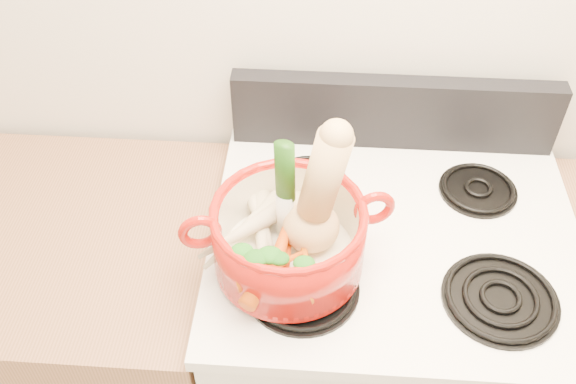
# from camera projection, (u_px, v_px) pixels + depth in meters

# --- Properties ---
(wall_back) EXTENTS (3.50, 0.02, 2.60)m
(wall_back) POSITION_uv_depth(u_px,v_px,m) (407.00, 0.00, 1.36)
(wall_back) COLOR silver
(wall_back) RESTS_ON floor
(stove_body) EXTENTS (0.76, 0.65, 0.92)m
(stove_body) POSITION_uv_depth(u_px,v_px,m) (374.00, 357.00, 1.70)
(stove_body) COLOR white
(stove_body) RESTS_ON floor
(cooktop) EXTENTS (0.78, 0.67, 0.03)m
(cooktop) POSITION_uv_depth(u_px,v_px,m) (395.00, 238.00, 1.36)
(cooktop) COLOR white
(cooktop) RESTS_ON stove_body
(control_backsplash) EXTENTS (0.76, 0.05, 0.18)m
(control_backsplash) POSITION_uv_depth(u_px,v_px,m) (394.00, 113.00, 1.50)
(control_backsplash) COLOR black
(control_backsplash) RESTS_ON cooktop
(burner_front_left) EXTENTS (0.22, 0.22, 0.02)m
(burner_front_left) POSITION_uv_depth(u_px,v_px,m) (302.00, 287.00, 1.24)
(burner_front_left) COLOR black
(burner_front_left) RESTS_ON cooktop
(burner_front_right) EXTENTS (0.22, 0.22, 0.02)m
(burner_front_right) POSITION_uv_depth(u_px,v_px,m) (500.00, 298.00, 1.22)
(burner_front_right) COLOR black
(burner_front_right) RESTS_ON cooktop
(burner_back_left) EXTENTS (0.17, 0.17, 0.02)m
(burner_back_left) POSITION_uv_depth(u_px,v_px,m) (309.00, 181.00, 1.46)
(burner_back_left) COLOR black
(burner_back_left) RESTS_ON cooktop
(burner_back_right) EXTENTS (0.17, 0.17, 0.02)m
(burner_back_right) POSITION_uv_depth(u_px,v_px,m) (478.00, 189.00, 1.44)
(burner_back_right) COLOR black
(burner_back_right) RESTS_ON cooktop
(dutch_oven) EXTENTS (0.36, 0.36, 0.14)m
(dutch_oven) POSITION_uv_depth(u_px,v_px,m) (289.00, 237.00, 1.23)
(dutch_oven) COLOR #9E120A
(dutch_oven) RESTS_ON burner_front_left
(pot_handle_left) EXTENTS (0.08, 0.04, 0.08)m
(pot_handle_left) POSITION_uv_depth(u_px,v_px,m) (200.00, 232.00, 1.17)
(pot_handle_left) COLOR #9E120A
(pot_handle_left) RESTS_ON dutch_oven
(pot_handle_right) EXTENTS (0.08, 0.04, 0.08)m
(pot_handle_right) POSITION_uv_depth(u_px,v_px,m) (374.00, 208.00, 1.21)
(pot_handle_right) COLOR #9E120A
(pot_handle_right) RESTS_ON dutch_oven
(squash) EXTENTS (0.18, 0.14, 0.30)m
(squash) POSITION_uv_depth(u_px,v_px,m) (312.00, 193.00, 1.17)
(squash) COLOR tan
(squash) RESTS_ON dutch_oven
(leek) EXTENTS (0.05, 0.06, 0.25)m
(leek) POSITION_uv_depth(u_px,v_px,m) (285.00, 190.00, 1.20)
(leek) COLOR silver
(leek) RESTS_ON dutch_oven
(ginger) EXTENTS (0.10, 0.08, 0.05)m
(ginger) POSITION_uv_depth(u_px,v_px,m) (299.00, 205.00, 1.31)
(ginger) COLOR tan
(ginger) RESTS_ON dutch_oven
(parsnip_0) EXTENTS (0.07, 0.25, 0.07)m
(parsnip_0) POSITION_uv_depth(u_px,v_px,m) (262.00, 235.00, 1.26)
(parsnip_0) COLOR beige
(parsnip_0) RESTS_ON dutch_oven
(parsnip_1) EXTENTS (0.17, 0.20, 0.06)m
(parsnip_1) POSITION_uv_depth(u_px,v_px,m) (243.00, 231.00, 1.25)
(parsnip_1) COLOR beige
(parsnip_1) RESTS_ON dutch_oven
(parsnip_2) EXTENTS (0.11, 0.19, 0.06)m
(parsnip_2) POSITION_uv_depth(u_px,v_px,m) (260.00, 215.00, 1.28)
(parsnip_2) COLOR beige
(parsnip_2) RESTS_ON dutch_oven
(parsnip_3) EXTENTS (0.18, 0.15, 0.06)m
(parsnip_3) POSITION_uv_depth(u_px,v_px,m) (240.00, 232.00, 1.24)
(parsnip_3) COLOR beige
(parsnip_3) RESTS_ON dutch_oven
(carrot_0) EXTENTS (0.04, 0.14, 0.04)m
(carrot_0) POSITION_uv_depth(u_px,v_px,m) (285.00, 264.00, 1.22)
(carrot_0) COLOR red
(carrot_0) RESTS_ON dutch_oven
(carrot_1) EXTENTS (0.09, 0.17, 0.05)m
(carrot_1) POSITION_uv_depth(u_px,v_px,m) (267.00, 272.00, 1.19)
(carrot_1) COLOR #BC4209
(carrot_1) RESTS_ON dutch_oven
(carrot_2) EXTENTS (0.04, 0.16, 0.04)m
(carrot_2) POSITION_uv_depth(u_px,v_px,m) (305.00, 267.00, 1.19)
(carrot_2) COLOR #BC5709
(carrot_2) RESTS_ON dutch_oven
(carrot_3) EXTENTS (0.13, 0.11, 0.04)m
(carrot_3) POSITION_uv_depth(u_px,v_px,m) (270.00, 270.00, 1.18)
(carrot_3) COLOR #CA560A
(carrot_3) RESTS_ON dutch_oven
(carrot_4) EXTENTS (0.06, 0.18, 0.05)m
(carrot_4) POSITION_uv_depth(u_px,v_px,m) (282.00, 244.00, 1.21)
(carrot_4) COLOR #BB3709
(carrot_4) RESTS_ON dutch_oven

